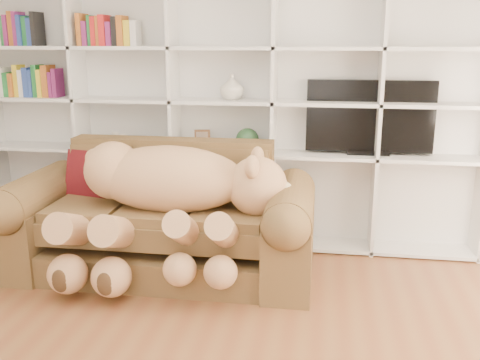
% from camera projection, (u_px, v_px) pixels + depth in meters
% --- Properties ---
extents(wall_back, '(5.00, 0.02, 2.70)m').
position_uv_depth(wall_back, '(227.00, 93.00, 4.82)').
color(wall_back, silver).
rests_on(wall_back, floor).
extents(bookshelf, '(4.43, 0.35, 2.40)m').
position_uv_depth(bookshelf, '(198.00, 99.00, 4.73)').
color(bookshelf, silver).
rests_on(bookshelf, floor).
extents(sofa, '(2.41, 1.04, 1.01)m').
position_uv_depth(sofa, '(162.00, 224.00, 4.29)').
color(sofa, brown).
rests_on(sofa, floor).
extents(teddy_bear, '(1.72, 0.97, 1.00)m').
position_uv_depth(teddy_bear, '(168.00, 195.00, 4.00)').
color(teddy_bear, tan).
rests_on(teddy_bear, sofa).
extents(throw_pillow, '(0.45, 0.32, 0.43)m').
position_uv_depth(throw_pillow, '(91.00, 176.00, 4.46)').
color(throw_pillow, '#611310').
rests_on(throw_pillow, sofa).
extents(gift_box, '(0.32, 0.31, 0.21)m').
position_uv_depth(gift_box, '(275.00, 272.00, 4.06)').
color(gift_box, red).
rests_on(gift_box, floor).
extents(tv, '(1.07, 0.18, 0.63)m').
position_uv_depth(tv, '(370.00, 118.00, 4.54)').
color(tv, black).
rests_on(tv, bookshelf).
extents(picture_frame, '(0.14, 0.06, 0.17)m').
position_uv_depth(picture_frame, '(202.00, 139.00, 4.76)').
color(picture_frame, brown).
rests_on(picture_frame, bookshelf).
extents(green_vase, '(0.20, 0.20, 0.20)m').
position_uv_depth(green_vase, '(247.00, 140.00, 4.69)').
color(green_vase, '#2A522E').
rests_on(green_vase, bookshelf).
extents(figurine_tall, '(0.09, 0.09, 0.14)m').
position_uv_depth(figurine_tall, '(115.00, 140.00, 4.88)').
color(figurine_tall, silver).
rests_on(figurine_tall, bookshelf).
extents(figurine_short, '(0.07, 0.07, 0.12)m').
position_uv_depth(figurine_short, '(124.00, 141.00, 4.87)').
color(figurine_short, silver).
rests_on(figurine_short, bookshelf).
extents(snow_globe, '(0.11, 0.11, 0.11)m').
position_uv_depth(snow_globe, '(146.00, 142.00, 4.84)').
color(snow_globe, silver).
rests_on(snow_globe, bookshelf).
extents(shelf_vase, '(0.24, 0.24, 0.22)m').
position_uv_depth(shelf_vase, '(232.00, 87.00, 4.60)').
color(shelf_vase, beige).
rests_on(shelf_vase, bookshelf).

